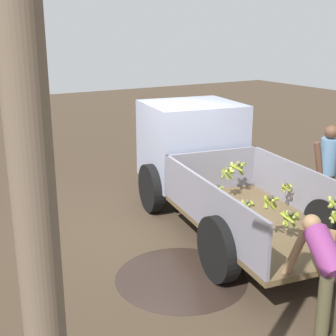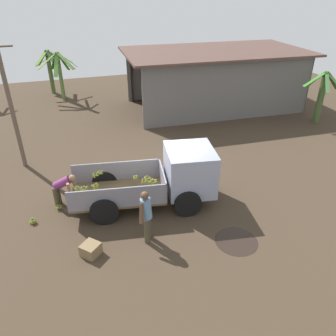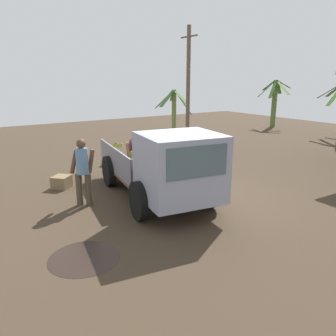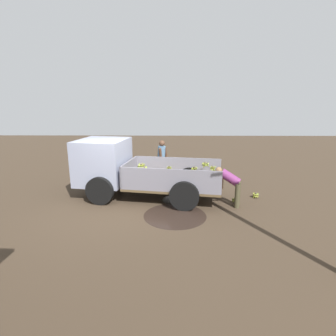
# 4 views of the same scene
# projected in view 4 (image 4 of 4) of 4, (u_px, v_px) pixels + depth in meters

# --- Properties ---
(ground) EXTENTS (36.00, 36.00, 0.00)m
(ground) POSITION_uv_depth(u_px,v_px,m) (118.00, 205.00, 8.48)
(ground) COLOR #3F3124
(mud_patch_0) EXTENTS (1.85, 1.85, 0.01)m
(mud_patch_0) POSITION_uv_depth(u_px,v_px,m) (175.00, 215.00, 7.69)
(mud_patch_0) COLOR #2D211B
(mud_patch_0) RESTS_ON ground
(mud_patch_1) EXTENTS (1.31, 1.31, 0.01)m
(mud_patch_1) POSITION_uv_depth(u_px,v_px,m) (107.00, 175.00, 11.95)
(mud_patch_1) COLOR black
(mud_patch_1) RESTS_ON ground
(mud_patch_2) EXTENTS (0.85, 0.85, 0.01)m
(mud_patch_2) POSITION_uv_depth(u_px,v_px,m) (174.00, 200.00, 8.90)
(mud_patch_2) COLOR black
(mud_patch_2) RESTS_ON ground
(cargo_truck) EXTENTS (5.11, 2.62, 1.99)m
(cargo_truck) POSITION_uv_depth(u_px,v_px,m) (117.00, 167.00, 9.13)
(cargo_truck) COLOR brown
(cargo_truck) RESTS_ON ground
(person_foreground_visitor) EXTENTS (0.51, 0.64, 1.73)m
(person_foreground_visitor) POSITION_uv_depth(u_px,v_px,m) (162.00, 159.00, 10.77)
(person_foreground_visitor) COLOR #453E2C
(person_foreground_visitor) RESTS_ON ground
(person_worker_loading) EXTENTS (0.86, 0.68, 1.24)m
(person_worker_loading) POSITION_uv_depth(u_px,v_px,m) (230.00, 183.00, 8.26)
(person_worker_loading) COLOR #45402A
(person_worker_loading) RESTS_ON ground
(banana_bunch_on_ground_0) EXTENTS (0.24, 0.24, 0.19)m
(banana_bunch_on_ground_0) POSITION_uv_depth(u_px,v_px,m) (235.00, 200.00, 8.61)
(banana_bunch_on_ground_0) COLOR brown
(banana_bunch_on_ground_0) RESTS_ON ground
(banana_bunch_on_ground_1) EXTENTS (0.23, 0.23, 0.20)m
(banana_bunch_on_ground_1) POSITION_uv_depth(u_px,v_px,m) (256.00, 195.00, 9.09)
(banana_bunch_on_ground_1) COLOR #49422F
(banana_bunch_on_ground_1) RESTS_ON ground
(wooden_crate_0) EXTENTS (0.67, 0.67, 0.36)m
(wooden_crate_0) POSITION_uv_depth(u_px,v_px,m) (202.00, 177.00, 11.05)
(wooden_crate_0) COLOR brown
(wooden_crate_0) RESTS_ON ground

